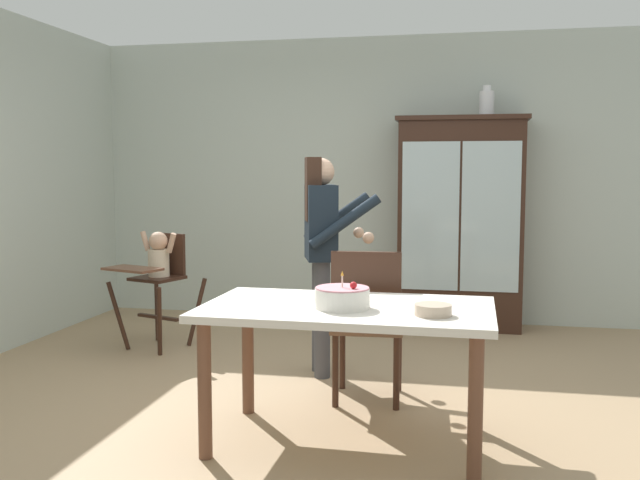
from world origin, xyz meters
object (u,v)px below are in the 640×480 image
object	(u,v)px
ceramic_vase	(487,103)
adult_person	(322,238)
high_chair_with_toddler	(158,268)
dining_table	(347,324)
china_cabinet	(460,223)
serving_bowl	(433,310)
birthday_cake	(342,298)
dining_chair_far_side	(367,315)

from	to	relation	value
ceramic_vase	adult_person	distance (m)	2.33
high_chair_with_toddler	dining_table	world-z (taller)	high_chair_with_toddler
china_cabinet	serving_bowl	size ratio (longest dim) A/B	10.67
china_cabinet	ceramic_vase	size ratio (longest dim) A/B	7.11
adult_person	serving_bowl	bearing A→B (deg)	-167.04
high_chair_with_toddler	adult_person	xyz separation A→B (m)	(1.45, -0.47, 0.31)
high_chair_with_toddler	birthday_cake	bearing A→B (deg)	-25.61
adult_person	serving_bowl	xyz separation A→B (m)	(0.83, -1.40, -0.20)
ceramic_vase	adult_person	size ratio (longest dim) A/B	0.18
adult_person	dining_chair_far_side	distance (m)	0.82
dining_table	birthday_cake	size ratio (longest dim) A/B	5.39
adult_person	dining_table	distance (m)	1.33
high_chair_with_toddler	china_cabinet	bearing A→B (deg)	46.43
serving_bowl	dining_chair_far_side	distance (m)	0.95
dining_table	serving_bowl	distance (m)	0.49
adult_person	dining_chair_far_side	bearing A→B (deg)	-163.21
high_chair_with_toddler	dining_table	distance (m)	2.50
ceramic_vase	dining_chair_far_side	size ratio (longest dim) A/B	0.28
high_chair_with_toddler	serving_bowl	xyz separation A→B (m)	(2.28, -1.86, 0.11)
high_chair_with_toddler	dining_table	size ratio (longest dim) A/B	0.63
ceramic_vase	dining_table	world-z (taller)	ceramic_vase
adult_person	ceramic_vase	bearing A→B (deg)	-51.34
ceramic_vase	birthday_cake	world-z (taller)	ceramic_vase
high_chair_with_toddler	dining_chair_far_side	world-z (taller)	dining_chair_far_side
birthday_cake	dining_chair_far_side	xyz separation A→B (m)	(0.03, 0.73, -0.24)
adult_person	birthday_cake	distance (m)	1.37
china_cabinet	ceramic_vase	xyz separation A→B (m)	(0.21, 0.00, 1.07)
serving_bowl	high_chair_with_toddler	bearing A→B (deg)	140.76
adult_person	dining_table	bearing A→B (deg)	179.54
ceramic_vase	birthday_cake	distance (m)	3.37
adult_person	birthday_cake	size ratio (longest dim) A/B	5.47
dining_table	serving_bowl	bearing A→B (deg)	-20.29
china_cabinet	dining_chair_far_side	world-z (taller)	china_cabinet
china_cabinet	serving_bowl	xyz separation A→B (m)	(-0.10, -3.12, -0.20)
ceramic_vase	high_chair_with_toddler	distance (m)	3.20
high_chair_with_toddler	serving_bowl	size ratio (longest dim) A/B	5.28
dining_table	dining_chair_far_side	world-z (taller)	dining_chair_far_side
adult_person	high_chair_with_toddler	bearing A→B (deg)	54.36
dining_chair_far_side	dining_table	bearing A→B (deg)	85.44
ceramic_vase	serving_bowl	xyz separation A→B (m)	(-0.31, -3.12, -1.27)
birthday_cake	serving_bowl	distance (m)	0.47
ceramic_vase	serving_bowl	distance (m)	3.39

